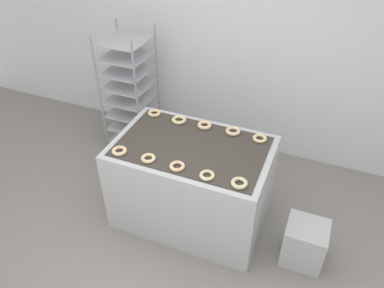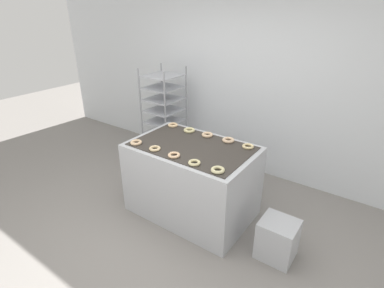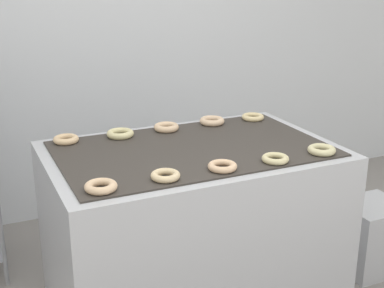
# 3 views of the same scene
# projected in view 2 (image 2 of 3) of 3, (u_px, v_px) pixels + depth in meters

# --- Properties ---
(ground_plane) EXTENTS (14.00, 14.00, 0.00)m
(ground_plane) POSITION_uv_depth(u_px,v_px,m) (154.00, 244.00, 3.21)
(ground_plane) COLOR gray
(wall_back) EXTENTS (8.00, 0.05, 2.80)m
(wall_back) POSITION_uv_depth(u_px,v_px,m) (250.00, 78.00, 4.19)
(wall_back) COLOR silver
(wall_back) RESTS_ON ground_plane
(fryer_machine) EXTENTS (1.41, 0.92, 0.89)m
(fryer_machine) POSITION_uv_depth(u_px,v_px,m) (192.00, 180.00, 3.55)
(fryer_machine) COLOR #B7BABF
(fryer_machine) RESTS_ON ground_plane
(baking_rack_cart) EXTENTS (0.51, 0.53, 1.51)m
(baking_rack_cart) POSITION_uv_depth(u_px,v_px,m) (164.00, 116.00, 4.64)
(baking_rack_cart) COLOR gray
(baking_rack_cart) RESTS_ON ground_plane
(glaze_bin) EXTENTS (0.36, 0.33, 0.42)m
(glaze_bin) POSITION_uv_depth(u_px,v_px,m) (277.00, 239.00, 2.98)
(glaze_bin) COLOR #B7BABF
(glaze_bin) RESTS_ON ground_plane
(donut_near_leftmost) EXTENTS (0.13, 0.13, 0.03)m
(donut_near_leftmost) POSITION_uv_depth(u_px,v_px,m) (136.00, 142.00, 3.40)
(donut_near_leftmost) COLOR beige
(donut_near_leftmost) RESTS_ON fryer_machine
(donut_near_left) EXTENTS (0.13, 0.13, 0.03)m
(donut_near_left) POSITION_uv_depth(u_px,v_px,m) (155.00, 149.00, 3.26)
(donut_near_left) COLOR beige
(donut_near_left) RESTS_ON fryer_machine
(donut_near_center) EXTENTS (0.13, 0.13, 0.03)m
(donut_near_center) POSITION_uv_depth(u_px,v_px,m) (174.00, 155.00, 3.11)
(donut_near_center) COLOR beige
(donut_near_center) RESTS_ON fryer_machine
(donut_near_right) EXTENTS (0.12, 0.12, 0.03)m
(donut_near_right) POSITION_uv_depth(u_px,v_px,m) (194.00, 163.00, 2.97)
(donut_near_right) COLOR beige
(donut_near_right) RESTS_ON fryer_machine
(donut_near_rightmost) EXTENTS (0.13, 0.13, 0.03)m
(donut_near_rightmost) POSITION_uv_depth(u_px,v_px,m) (218.00, 170.00, 2.83)
(donut_near_rightmost) COLOR beige
(donut_near_rightmost) RESTS_ON fryer_machine
(donut_far_leftmost) EXTENTS (0.13, 0.13, 0.03)m
(donut_far_leftmost) POSITION_uv_depth(u_px,v_px,m) (173.00, 125.00, 3.89)
(donut_far_leftmost) COLOR beige
(donut_far_leftmost) RESTS_ON fryer_machine
(donut_far_left) EXTENTS (0.14, 0.14, 0.03)m
(donut_far_left) POSITION_uv_depth(u_px,v_px,m) (189.00, 130.00, 3.73)
(donut_far_left) COLOR beige
(donut_far_left) RESTS_ON fryer_machine
(donut_far_center) EXTENTS (0.14, 0.14, 0.04)m
(donut_far_center) POSITION_uv_depth(u_px,v_px,m) (207.00, 135.00, 3.60)
(donut_far_center) COLOR beige
(donut_far_center) RESTS_ON fryer_machine
(donut_far_right) EXTENTS (0.14, 0.14, 0.04)m
(donut_far_right) POSITION_uv_depth(u_px,v_px,m) (228.00, 140.00, 3.45)
(donut_far_right) COLOR beige
(donut_far_right) RESTS_ON fryer_machine
(donut_far_rightmost) EXTENTS (0.13, 0.13, 0.03)m
(donut_far_rightmost) POSITION_uv_depth(u_px,v_px,m) (248.00, 146.00, 3.31)
(donut_far_rightmost) COLOR beige
(donut_far_rightmost) RESTS_ON fryer_machine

